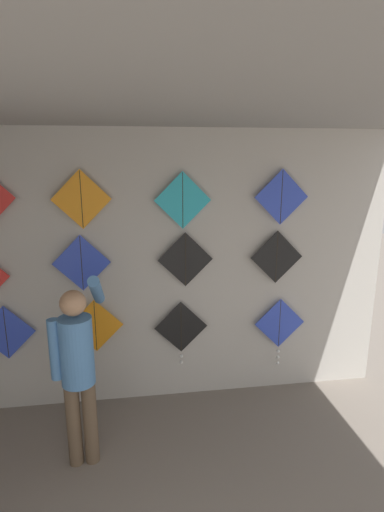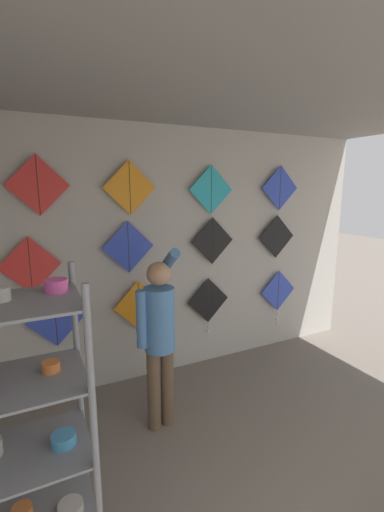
{
  "view_description": "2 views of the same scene",
  "coord_description": "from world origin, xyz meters",
  "views": [
    {
      "loc": [
        -0.03,
        -0.15,
        2.53
      ],
      "look_at": [
        0.49,
        3.42,
        1.63
      ],
      "focal_mm": 28.0,
      "sensor_mm": 36.0,
      "label": 1
    },
    {
      "loc": [
        -1.48,
        0.21,
        2.15
      ],
      "look_at": [
        0.08,
        3.42,
        1.43
      ],
      "focal_mm": 24.0,
      "sensor_mm": 36.0,
      "label": 2
    }
  ],
  "objects": [
    {
      "name": "kite_10",
      "position": [
        0.44,
        3.66,
        2.12
      ],
      "size": [
        0.55,
        0.01,
        0.55
      ],
      "color": "#28B2C6"
    },
    {
      "name": "kite_1",
      "position": [
        -0.45,
        3.66,
        0.88
      ],
      "size": [
        0.55,
        0.01,
        0.55
      ],
      "color": "orange"
    },
    {
      "name": "kite_7",
      "position": [
        1.41,
        3.66,
        1.52
      ],
      "size": [
        0.55,
        0.01,
        0.55
      ],
      "color": "black"
    },
    {
      "name": "kite_6",
      "position": [
        0.46,
        3.66,
        1.53
      ],
      "size": [
        0.55,
        0.01,
        0.55
      ],
      "color": "black"
    },
    {
      "name": "back_panel",
      "position": [
        0.0,
        3.75,
        1.4
      ],
      "size": [
        5.21,
        0.06,
        2.8
      ],
      "primitive_type": "cube",
      "color": "#BCB7AD",
      "rests_on": "ground"
    },
    {
      "name": "ceiling_slab",
      "position": [
        0.0,
        1.86,
        2.82
      ],
      "size": [
        5.21,
        4.52,
        0.04
      ],
      "primitive_type": "cube",
      "color": "gray"
    },
    {
      "name": "kite_0",
      "position": [
        -1.3,
        3.66,
        0.87
      ],
      "size": [
        0.55,
        0.01,
        0.55
      ],
      "color": "blue"
    },
    {
      "name": "kite_5",
      "position": [
        -0.54,
        3.66,
        1.54
      ],
      "size": [
        0.55,
        0.01,
        0.55
      ],
      "color": "blue"
    },
    {
      "name": "kite_11",
      "position": [
        1.43,
        3.66,
        2.14
      ],
      "size": [
        0.55,
        0.01,
        0.55
      ],
      "color": "blue"
    },
    {
      "name": "shopkeeper",
      "position": [
        -0.52,
        2.85,
        0.92
      ],
      "size": [
        0.42,
        0.58,
        1.64
      ],
      "rotation": [
        0.0,
        0.0,
        0.06
      ],
      "color": "brown",
      "rests_on": "ground"
    },
    {
      "name": "kite_3",
      "position": [
        1.48,
        3.66,
        0.75
      ],
      "size": [
        0.55,
        0.04,
        0.76
      ],
      "color": "blue"
    },
    {
      "name": "kite_9",
      "position": [
        -0.51,
        3.66,
        2.15
      ],
      "size": [
        0.55,
        0.01,
        0.55
      ],
      "color": "orange"
    },
    {
      "name": "kite_2",
      "position": [
        0.41,
        3.66,
        0.79
      ],
      "size": [
        0.55,
        0.04,
        0.69
      ],
      "color": "black"
    }
  ]
}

